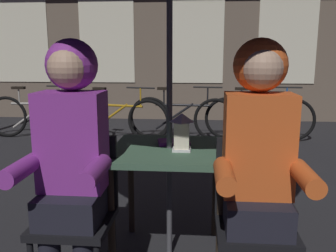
% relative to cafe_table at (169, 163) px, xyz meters
% --- Properties ---
extents(cafe_table, '(0.72, 0.72, 0.74)m').
position_rel_cafe_table_xyz_m(cafe_table, '(0.00, 0.00, 0.00)').
color(cafe_table, '#42664C').
rests_on(cafe_table, ground_plane).
extents(lantern, '(0.11, 0.11, 0.23)m').
position_rel_cafe_table_xyz_m(lantern, '(0.08, -0.06, 0.22)').
color(lantern, white).
rests_on(lantern, cafe_table).
extents(chair_left, '(0.40, 0.40, 0.87)m').
position_rel_cafe_table_xyz_m(chair_left, '(-0.48, -0.37, -0.15)').
color(chair_left, black).
rests_on(chair_left, ground_plane).
extents(chair_right, '(0.40, 0.40, 0.87)m').
position_rel_cafe_table_xyz_m(chair_right, '(0.48, -0.37, -0.15)').
color(chair_right, black).
rests_on(chair_right, ground_plane).
extents(person_left_hooded, '(0.45, 0.56, 1.40)m').
position_rel_cafe_table_xyz_m(person_left_hooded, '(-0.48, -0.43, 0.21)').
color(person_left_hooded, black).
rests_on(person_left_hooded, ground_plane).
extents(person_right_hooded, '(0.45, 0.56, 1.40)m').
position_rel_cafe_table_xyz_m(person_right_hooded, '(0.48, -0.43, 0.21)').
color(person_right_hooded, black).
rests_on(person_right_hooded, ground_plane).
extents(bicycle_nearest, '(1.68, 0.13, 0.84)m').
position_rel_cafe_table_xyz_m(bicycle_nearest, '(-2.37, 3.31, -0.29)').
color(bicycle_nearest, black).
rests_on(bicycle_nearest, ground_plane).
extents(bicycle_second, '(1.65, 0.40, 0.84)m').
position_rel_cafe_table_xyz_m(bicycle_second, '(-1.07, 3.21, -0.29)').
color(bicycle_second, black).
rests_on(bicycle_second, ground_plane).
extents(bicycle_third, '(1.68, 0.18, 0.84)m').
position_rel_cafe_table_xyz_m(bicycle_third, '(-0.07, 3.35, -0.29)').
color(bicycle_third, black).
rests_on(bicycle_third, ground_plane).
extents(bicycle_fourth, '(1.68, 0.15, 0.84)m').
position_rel_cafe_table_xyz_m(bicycle_fourth, '(1.12, 3.42, -0.29)').
color(bicycle_fourth, black).
rests_on(bicycle_fourth, ground_plane).
extents(book, '(0.22, 0.17, 0.02)m').
position_rel_cafe_table_xyz_m(book, '(0.02, 0.10, 0.11)').
color(book, '#661E7A').
rests_on(book, cafe_table).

